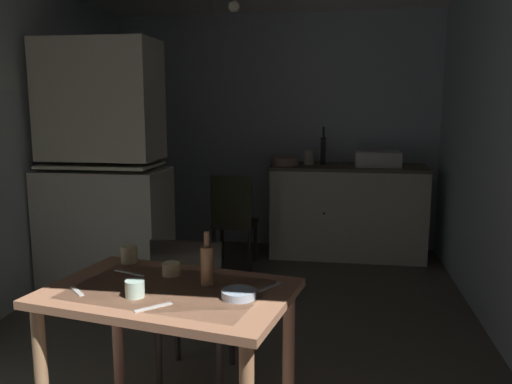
{
  "coord_description": "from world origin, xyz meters",
  "views": [
    {
      "loc": [
        0.68,
        -3.55,
        1.56
      ],
      "look_at": [
        0.14,
        -0.14,
        0.97
      ],
      "focal_mm": 36.77,
      "sensor_mm": 36.0,
      "label": 1
    }
  ],
  "objects_px": {
    "mixing_bowl_counter": "(285,161)",
    "glass_bottle": "(207,264)",
    "hand_pump": "(323,148)",
    "mug_dark": "(135,289)",
    "chair_by_counter": "(234,219)",
    "chair_far_side": "(193,305)",
    "dining_table": "(169,314)",
    "serving_bowl_wide": "(239,294)",
    "sink_basin": "(378,158)",
    "hutch_cabinet": "(104,177)"
  },
  "relations": [
    {
      "from": "hand_pump",
      "to": "serving_bowl_wide",
      "type": "relative_size",
      "value": 2.68
    },
    {
      "from": "sink_basin",
      "to": "mug_dark",
      "type": "bearing_deg",
      "value": -109.89
    },
    {
      "from": "glass_bottle",
      "to": "hand_pump",
      "type": "bearing_deg",
      "value": 82.72
    },
    {
      "from": "sink_basin",
      "to": "mug_dark",
      "type": "relative_size",
      "value": 5.47
    },
    {
      "from": "mixing_bowl_counter",
      "to": "glass_bottle",
      "type": "relative_size",
      "value": 1.14
    },
    {
      "from": "hutch_cabinet",
      "to": "mixing_bowl_counter",
      "type": "relative_size",
      "value": 7.44
    },
    {
      "from": "mixing_bowl_counter",
      "to": "chair_by_counter",
      "type": "bearing_deg",
      "value": -128.37
    },
    {
      "from": "hand_pump",
      "to": "chair_by_counter",
      "type": "relative_size",
      "value": 0.43
    },
    {
      "from": "dining_table",
      "to": "chair_by_counter",
      "type": "xyz_separation_m",
      "value": [
        -0.24,
        2.67,
        -0.18
      ]
    },
    {
      "from": "mixing_bowl_counter",
      "to": "chair_far_side",
      "type": "relative_size",
      "value": 0.32
    },
    {
      "from": "hand_pump",
      "to": "mixing_bowl_counter",
      "type": "xyz_separation_m",
      "value": [
        -0.38,
        -0.1,
        -0.13
      ]
    },
    {
      "from": "chair_far_side",
      "to": "chair_by_counter",
      "type": "relative_size",
      "value": 0.95
    },
    {
      "from": "hutch_cabinet",
      "to": "chair_by_counter",
      "type": "distance_m",
      "value": 1.3
    },
    {
      "from": "chair_by_counter",
      "to": "chair_far_side",
      "type": "bearing_deg",
      "value": -84.84
    },
    {
      "from": "hand_pump",
      "to": "chair_far_side",
      "type": "relative_size",
      "value": 0.46
    },
    {
      "from": "hand_pump",
      "to": "chair_far_side",
      "type": "bearing_deg",
      "value": -102.79
    },
    {
      "from": "glass_bottle",
      "to": "hutch_cabinet",
      "type": "bearing_deg",
      "value": 125.98
    },
    {
      "from": "hutch_cabinet",
      "to": "chair_far_side",
      "type": "xyz_separation_m",
      "value": [
        1.11,
        -1.33,
        -0.5
      ]
    },
    {
      "from": "dining_table",
      "to": "serving_bowl_wide",
      "type": "height_order",
      "value": "serving_bowl_wide"
    },
    {
      "from": "hutch_cabinet",
      "to": "sink_basin",
      "type": "height_order",
      "value": "hutch_cabinet"
    },
    {
      "from": "hand_pump",
      "to": "mug_dark",
      "type": "relative_size",
      "value": 4.85
    },
    {
      "from": "dining_table",
      "to": "chair_by_counter",
      "type": "relative_size",
      "value": 1.29
    },
    {
      "from": "sink_basin",
      "to": "hand_pump",
      "type": "xyz_separation_m",
      "value": [
        -0.55,
        0.05,
        0.09
      ]
    },
    {
      "from": "sink_basin",
      "to": "chair_far_side",
      "type": "relative_size",
      "value": 0.51
    },
    {
      "from": "mixing_bowl_counter",
      "to": "chair_by_counter",
      "type": "relative_size",
      "value": 0.31
    },
    {
      "from": "hand_pump",
      "to": "dining_table",
      "type": "distance_m",
      "value": 3.39
    },
    {
      "from": "sink_basin",
      "to": "chair_by_counter",
      "type": "distance_m",
      "value": 1.58
    },
    {
      "from": "dining_table",
      "to": "chair_far_side",
      "type": "height_order",
      "value": "chair_far_side"
    },
    {
      "from": "glass_bottle",
      "to": "chair_far_side",
      "type": "bearing_deg",
      "value": 113.03
    },
    {
      "from": "dining_table",
      "to": "mug_dark",
      "type": "height_order",
      "value": "mug_dark"
    },
    {
      "from": "serving_bowl_wide",
      "to": "glass_bottle",
      "type": "height_order",
      "value": "glass_bottle"
    },
    {
      "from": "chair_by_counter",
      "to": "dining_table",
      "type": "bearing_deg",
      "value": -84.78
    },
    {
      "from": "chair_by_counter",
      "to": "mug_dark",
      "type": "height_order",
      "value": "chair_by_counter"
    },
    {
      "from": "hutch_cabinet",
      "to": "chair_far_side",
      "type": "distance_m",
      "value": 1.81
    },
    {
      "from": "hand_pump",
      "to": "chair_by_counter",
      "type": "height_order",
      "value": "hand_pump"
    },
    {
      "from": "mug_dark",
      "to": "sink_basin",
      "type": "bearing_deg",
      "value": 70.11
    },
    {
      "from": "hand_pump",
      "to": "chair_by_counter",
      "type": "distance_m",
      "value": 1.21
    },
    {
      "from": "hand_pump",
      "to": "mug_dark",
      "type": "distance_m",
      "value": 3.5
    },
    {
      "from": "hutch_cabinet",
      "to": "glass_bottle",
      "type": "height_order",
      "value": "hutch_cabinet"
    },
    {
      "from": "hand_pump",
      "to": "mug_dark",
      "type": "bearing_deg",
      "value": -101.13
    },
    {
      "from": "chair_far_side",
      "to": "serving_bowl_wide",
      "type": "distance_m",
      "value": 0.8
    },
    {
      "from": "hand_pump",
      "to": "mug_dark",
      "type": "xyz_separation_m",
      "value": [
        -0.67,
        -3.42,
        -0.3
      ]
    },
    {
      "from": "hand_pump",
      "to": "chair_by_counter",
      "type": "xyz_separation_m",
      "value": [
        -0.81,
        -0.64,
        -0.63
      ]
    },
    {
      "from": "mug_dark",
      "to": "mixing_bowl_counter",
      "type": "bearing_deg",
      "value": 84.97
    },
    {
      "from": "chair_by_counter",
      "to": "mug_dark",
      "type": "xyz_separation_m",
      "value": [
        0.14,
        -2.78,
        0.33
      ]
    },
    {
      "from": "chair_far_side",
      "to": "serving_bowl_wide",
      "type": "relative_size",
      "value": 5.88
    },
    {
      "from": "dining_table",
      "to": "mug_dark",
      "type": "xyz_separation_m",
      "value": [
        -0.11,
        -0.11,
        0.15
      ]
    },
    {
      "from": "serving_bowl_wide",
      "to": "chair_far_side",
      "type": "bearing_deg",
      "value": 121.0
    },
    {
      "from": "serving_bowl_wide",
      "to": "glass_bottle",
      "type": "distance_m",
      "value": 0.23
    },
    {
      "from": "hutch_cabinet",
      "to": "glass_bottle",
      "type": "distance_m",
      "value": 2.25
    }
  ]
}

